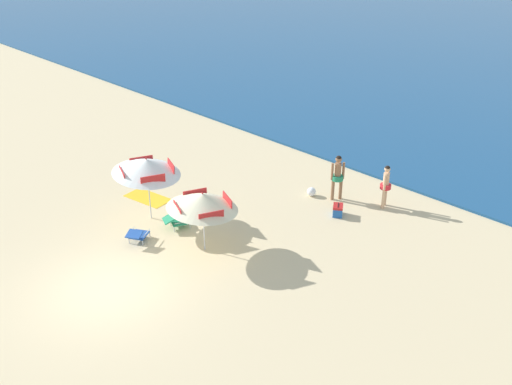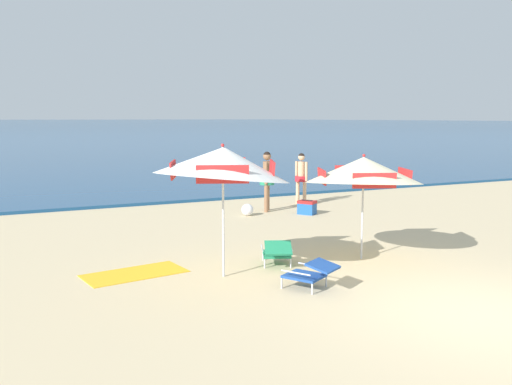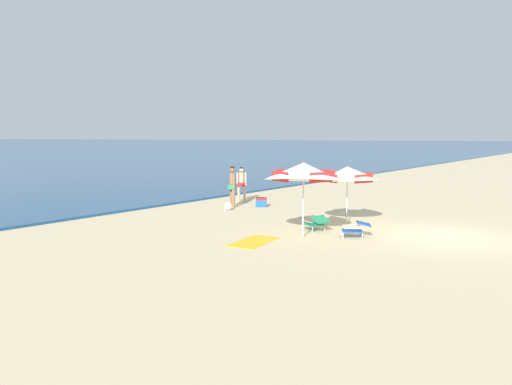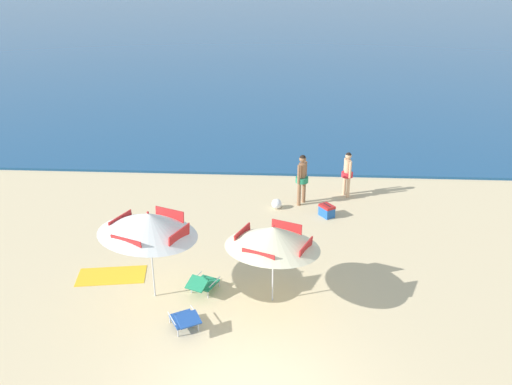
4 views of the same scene
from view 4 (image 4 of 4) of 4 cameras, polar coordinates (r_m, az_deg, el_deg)
name	(u,v)px [view 4 (image 4 of 4)]	position (r m, az deg, el deg)	size (l,w,h in m)	color
beach_umbrella_striped_main	(149,224)	(12.78, -11.53, -3.35)	(3.18, 3.16, 2.44)	silver
beach_umbrella_striped_second	(273,237)	(12.47, 1.89, -4.84)	(3.20, 3.21, 2.14)	silver
lounge_chair_under_umbrella	(203,283)	(13.59, -5.81, -9.75)	(0.83, 1.01, 0.51)	#1E7F56
lounge_chair_beside_umbrella	(185,319)	(12.40, -7.66, -13.45)	(0.88, 0.99, 0.49)	#1E4799
person_standing_near_shore	(302,176)	(18.15, 5.01, 1.80)	(0.44, 0.46, 1.80)	#8C6042
person_standing_beside	(347,171)	(19.01, 9.87, 2.29)	(0.41, 0.47, 1.66)	#D8A87F
cooler_box	(327,211)	(17.63, 7.67, -1.96)	(0.57, 0.61, 0.43)	#1E56A8
beach_ball	(277,204)	(18.06, 2.25, -1.23)	(0.35, 0.35, 0.35)	white
beach_towel	(112,276)	(14.84, -15.36, -8.68)	(0.90, 1.80, 0.01)	gold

